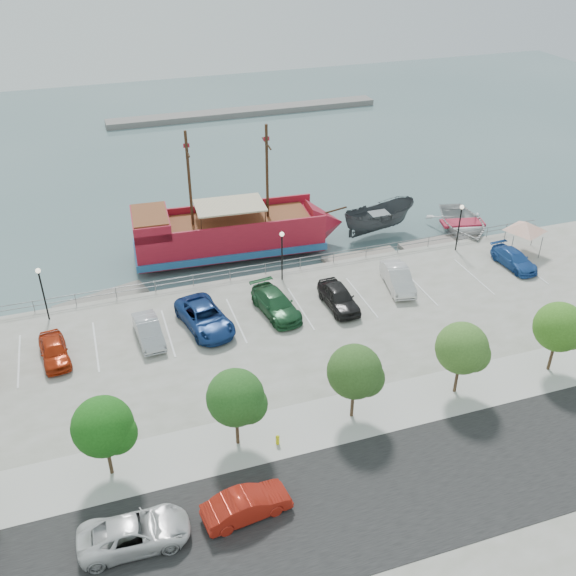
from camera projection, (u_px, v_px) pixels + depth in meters
name	position (u px, v px, depth m)	size (l,w,h in m)	color
ground	(309.00, 334.00, 47.19)	(160.00, 160.00, 0.00)	#466163
land_slab	(463.00, 575.00, 30.00)	(100.00, 58.00, 1.20)	gray
street	(414.00, 487.00, 33.72)	(100.00, 8.00, 0.04)	black
sidewalk	(367.00, 412.00, 38.57)	(100.00, 4.00, 0.05)	#BAB8B4
seawall_railing	(277.00, 266.00, 52.69)	(50.00, 0.06, 1.00)	slate
far_shore	(245.00, 112.00, 94.14)	(40.00, 3.00, 0.80)	slate
pirate_ship	(244.00, 232.00, 56.86)	(19.38, 6.42, 12.12)	maroon
patrol_boat	(378.00, 221.00, 60.24)	(2.80, 7.45, 2.88)	#3C3F43
speedboat	(462.00, 226.00, 60.80)	(5.56, 7.78, 1.61)	silver
dock_west	(101.00, 300.00, 50.69)	(7.27, 2.08, 0.42)	gray
dock_mid	(361.00, 258.00, 56.73)	(6.70, 1.92, 0.38)	gray
dock_east	(441.00, 244.00, 58.88)	(7.73, 2.21, 0.44)	gray
canopy_tent	(527.00, 222.00, 54.57)	(5.07, 5.07, 3.25)	slate
street_van	(135.00, 533.00, 30.43)	(2.44, 5.29, 1.47)	silver
street_sedan	(247.00, 505.00, 31.83)	(1.56, 4.48, 1.48)	red
fire_hydrant	(278.00, 440.00, 36.16)	(0.23, 0.23, 0.66)	#CCCA0B
lamp_post_left	(41.00, 285.00, 45.53)	(0.36, 0.36, 4.28)	black
lamp_post_mid	(282.00, 247.00, 50.38)	(0.36, 0.36, 4.28)	black
lamp_post_right	(460.00, 220.00, 54.69)	(0.36, 0.36, 4.28)	black
tree_b	(106.00, 428.00, 32.79)	(3.30, 3.20, 5.00)	#473321
tree_c	(238.00, 399.00, 34.68)	(3.30, 3.20, 5.00)	#473321
tree_d	(357.00, 373.00, 36.56)	(3.30, 3.20, 5.00)	#473321
tree_e	(464.00, 350.00, 38.45)	(3.30, 3.20, 5.00)	#473321
tree_f	(562.00, 328.00, 40.34)	(3.30, 3.20, 5.00)	#473321
parked_car_a	(54.00, 351.00, 42.61)	(1.73, 4.31, 1.47)	#AD2B0E
parked_car_b	(149.00, 331.00, 44.51)	(1.56, 4.48, 1.48)	#B0B2B8
parked_car_c	(205.00, 317.00, 45.77)	(2.75, 5.97, 1.66)	navy
parked_car_d	(276.00, 304.00, 47.37)	(2.21, 5.43, 1.58)	#1F512C
parked_car_e	(339.00, 297.00, 48.09)	(1.96, 4.86, 1.66)	black
parked_car_f	(398.00, 278.00, 50.48)	(1.71, 4.91, 1.62)	silver
parked_car_h	(514.00, 259.00, 53.43)	(1.89, 4.64, 1.35)	#22509E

